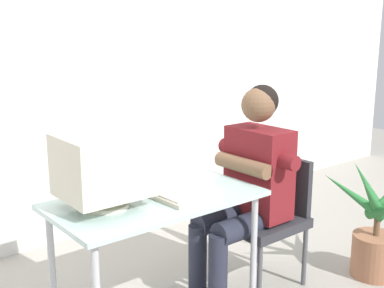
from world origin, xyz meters
TOP-DOWN VIEW (x-y plane):
  - wall_back at (0.30, 1.40)m, footprint 8.00×0.10m
  - desk at (0.00, 0.00)m, footprint 1.10×0.60m
  - crt_monitor at (-0.27, 0.05)m, footprint 0.41×0.36m
  - keyboard at (0.04, 0.00)m, footprint 0.19×0.46m
  - office_chair at (0.82, -0.03)m, footprint 0.47×0.47m
  - person_seated at (0.64, -0.03)m, footprint 0.70×0.60m
  - potted_plant at (1.41, -0.45)m, footprint 0.66×0.69m

SIDE VIEW (x-z plane):
  - potted_plant at x=1.41m, z-range -0.07..0.70m
  - office_chair at x=0.82m, z-range 0.06..0.87m
  - desk at x=0.00m, z-range 0.29..1.02m
  - person_seated at x=0.64m, z-range 0.06..1.33m
  - keyboard at x=0.04m, z-range 0.73..0.76m
  - crt_monitor at x=-0.27m, z-range 0.76..1.12m
  - wall_back at x=0.30m, z-range 0.00..3.00m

